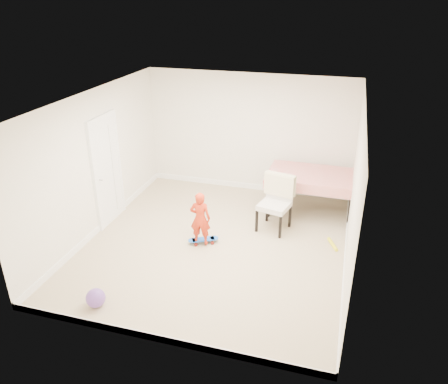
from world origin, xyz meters
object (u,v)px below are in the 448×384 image
(dining_chair, at_px, (274,204))
(skateboard, at_px, (203,241))
(balloon, at_px, (96,298))
(dining_table, at_px, (311,193))
(child, at_px, (200,220))

(dining_chair, bearing_deg, skateboard, -129.70)
(balloon, bearing_deg, dining_chair, 54.70)
(skateboard, bearing_deg, balloon, -142.59)
(dining_table, xyz_separation_m, dining_chair, (-0.59, -0.94, 0.11))
(dining_table, distance_m, skateboard, 2.49)
(dining_table, xyz_separation_m, skateboard, (-1.71, -1.78, -0.38))
(dining_chair, distance_m, balloon, 3.57)
(skateboard, height_order, balloon, balloon)
(dining_chair, bearing_deg, child, -128.01)
(dining_table, bearing_deg, balloon, -123.58)
(dining_chair, xyz_separation_m, skateboard, (-1.12, -0.84, -0.49))
(dining_chair, height_order, skateboard, dining_chair)
(skateboard, relative_size, balloon, 1.95)
(dining_chair, bearing_deg, balloon, -111.89)
(dining_chair, relative_size, balloon, 3.79)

